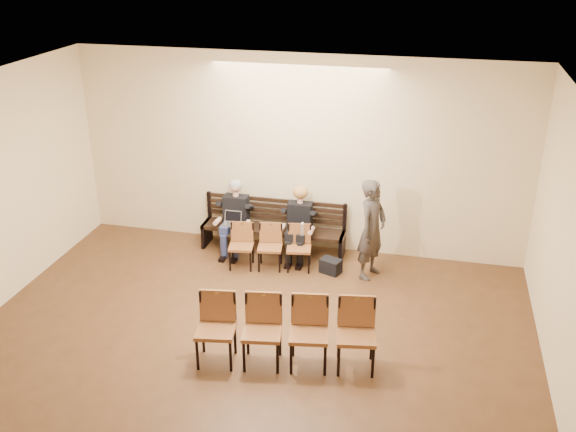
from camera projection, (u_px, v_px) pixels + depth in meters
The scene contains 11 objects.
ground at pixel (205, 431), 7.44m from camera, with size 10.00×10.00×0.00m, color brown.
room_walls at pixel (217, 204), 7.11m from camera, with size 8.02×10.01×3.51m.
bench at pixel (273, 239), 11.56m from camera, with size 2.60×0.90×0.45m, color black.
seated_man at pixel (235, 217), 11.43m from camera, with size 0.53×0.74×1.29m, color black, non-canonical shape.
seated_woman at pixel (299, 226), 11.20m from camera, with size 0.51×0.71×1.20m, color black, non-canonical shape.
laptop at pixel (231, 226), 11.28m from camera, with size 0.31×0.24×0.22m, color silver.
water_bottle at pixel (302, 235), 10.92m from camera, with size 0.07×0.07×0.24m, color silver.
bag at pixel (331, 266), 10.85m from camera, with size 0.34×0.23×0.25m, color black.
passerby at pixel (372, 222), 10.41m from camera, with size 0.72×0.47×1.97m, color #37312D.
chair_row_front at pixel (270, 248), 10.90m from camera, with size 1.39×0.42×0.78m, color brown.
chair_row_back at pixel (285, 334), 8.39m from camera, with size 2.35×0.53×0.97m, color brown.
Camera 1 is at (2.27, -5.41, 5.30)m, focal length 40.00 mm.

